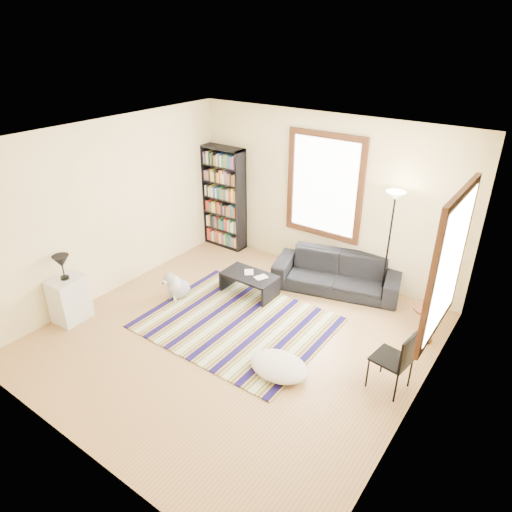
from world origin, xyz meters
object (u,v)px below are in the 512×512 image
Objects in this scene: side_table at (425,324)px; floor_lamp at (388,249)px; white_cabinet at (70,299)px; bookshelf at (224,198)px; coffee_table at (249,284)px; folding_chair at (391,359)px; floor_cushion at (279,366)px; dog at (178,283)px; sofa at (337,273)px.

floor_lamp is at bearing 143.57° from side_table.
bookshelf is at bearing 82.34° from white_cabinet.
coffee_table is 0.48× the size of floor_lamp.
bookshelf reaches higher than floor_lamp.
folding_chair is (2.69, -0.77, 0.25)m from coffee_table.
side_table is at bearing 54.13° from floor_cushion.
floor_lamp is (3.41, -0.17, -0.07)m from bookshelf.
coffee_table is at bearing 137.39° from floor_cushion.
folding_chair is 3.58m from dog.
dog is at bearing -161.80° from side_table.
coffee_table is (-1.10, -0.98, -0.12)m from sofa.
floor_cushion is at bearing 10.24° from white_cabinet.
sofa is at bearing 42.86° from dog.
side_table is at bearing 95.66° from folding_chair.
white_cabinet is (-3.62, -3.24, -0.58)m from floor_lamp.
bookshelf is at bearing 109.69° from dog.
folding_chair reaches higher than floor_cushion.
sofa is 2.36m from floor_cushion.
floor_lamp reaches higher than sofa.
dog is at bearing -146.20° from floor_lamp.
side_table reaches higher than dog.
dog is (-3.63, -1.19, -0.01)m from side_table.
floor_cushion is 0.92× the size of folding_chair.
dog is (-1.98, -1.74, -0.05)m from sofa.
side_table is 5.20m from white_cabinet.
sofa reaches higher than side_table.
folding_chair is at bearing 24.91° from floor_cushion.
bookshelf is 2.24m from dog.
coffee_table is 1.17m from dog.
dog is at bearing -71.86° from bookshelf.
floor_cushion is 2.59m from floor_lamp.
bookshelf reaches higher than coffee_table.
dog is (0.87, 1.40, -0.09)m from white_cabinet.
side_table is at bearing 25.90° from white_cabinet.
side_table is at bearing 8.93° from coffee_table.
folding_chair is (4.24, -2.02, -0.57)m from bookshelf.
dog reaches higher than floor_cushion.
side_table is at bearing 19.75° from dog.
bookshelf is 2.22× the size of coffee_table.
floor_lamp is at bearing 30.06° from coffee_table.
bookshelf is 4.73m from folding_chair.
white_cabinet is at bearing -165.69° from floor_cushion.
sofa is 2.41× the size of folding_chair.
folding_chair is 1.23× the size of white_cabinet.
dog is (-2.75, -1.84, -0.67)m from floor_lamp.
white_cabinet is at bearing -150.03° from side_table.
white_cabinet is (-3.22, -0.82, 0.25)m from floor_cushion.
white_cabinet reaches higher than dog.
coffee_table is at bearing -149.94° from floor_lamp.
folding_chair is at bearing 13.31° from white_cabinet.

